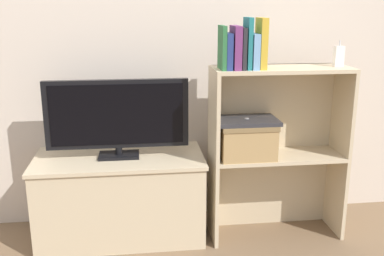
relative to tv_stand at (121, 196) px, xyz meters
name	(u,v)px	position (x,y,z in m)	size (l,w,h in m)	color
ground_plane	(195,250)	(0.40, -0.22, -0.24)	(16.00, 16.00, 0.00)	brown
wall_back	(185,21)	(0.40, 0.26, 0.96)	(10.00, 0.05, 2.40)	beige
tv_stand	(121,196)	(0.00, 0.00, 0.00)	(0.93, 0.47, 0.48)	#CCB793
tv	(117,116)	(0.00, 0.00, 0.47)	(0.77, 0.14, 0.43)	black
bookshelf_lower_tier	(273,181)	(0.88, -0.03, 0.06)	(0.74, 0.28, 0.48)	#CCB793
bookshelf_upper_tier	(277,100)	(0.88, -0.03, 0.54)	(0.74, 0.28, 0.49)	#CCB793
book_forest	(222,48)	(0.55, -0.12, 0.84)	(0.02, 0.14, 0.22)	#286638
book_navy	(228,51)	(0.57, -0.12, 0.82)	(0.03, 0.14, 0.18)	navy
book_plum	(236,48)	(0.62, -0.12, 0.84)	(0.04, 0.15, 0.22)	#6B2D66
book_charcoal	(242,48)	(0.65, -0.12, 0.84)	(0.02, 0.14, 0.21)	#232328
book_teal	(248,43)	(0.68, -0.12, 0.86)	(0.02, 0.13, 0.26)	#1E7075
book_skyblue	(254,51)	(0.71, -0.12, 0.82)	(0.03, 0.14, 0.18)	#709ECC
book_mustard	(261,43)	(0.75, -0.12, 0.86)	(0.04, 0.13, 0.26)	gold
baby_monitor	(339,56)	(1.19, -0.08, 0.78)	(0.05, 0.04, 0.14)	white
storage_basket_left	(246,138)	(0.69, -0.10, 0.35)	(0.30, 0.25, 0.19)	tan
laptop	(247,121)	(0.69, -0.10, 0.45)	(0.33, 0.23, 0.02)	#2D2D33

